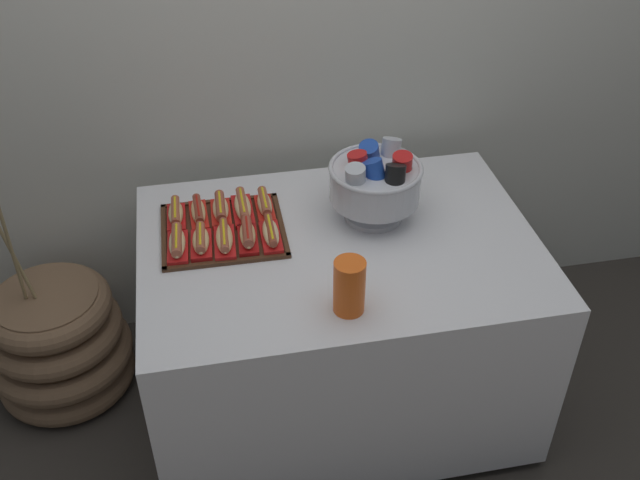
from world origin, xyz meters
TOP-DOWN VIEW (x-y plane):
  - ground_plane at (0.00, 0.00)m, footprint 10.00×10.00m
  - back_wall at (0.00, 0.62)m, footprint 6.00×0.10m
  - buffet_table at (0.00, 0.00)m, footprint 1.30×0.92m
  - floor_vase at (-1.02, 0.27)m, footprint 0.53×0.53m
  - serving_tray at (-0.37, 0.13)m, footprint 0.41×0.36m
  - hot_dog_0 at (-0.52, 0.05)m, footprint 0.07×0.17m
  - hot_dog_1 at (-0.44, 0.05)m, footprint 0.08×0.16m
  - hot_dog_2 at (-0.37, 0.05)m, footprint 0.08×0.18m
  - hot_dog_3 at (-0.29, 0.04)m, footprint 0.07×0.16m
  - hot_dog_4 at (-0.22, 0.04)m, footprint 0.07×0.17m
  - hot_dog_5 at (-0.52, 0.21)m, footprint 0.07×0.16m
  - hot_dog_6 at (-0.44, 0.21)m, footprint 0.06×0.17m
  - hot_dog_7 at (-0.37, 0.21)m, footprint 0.07×0.16m
  - hot_dog_8 at (-0.29, 0.21)m, footprint 0.07×0.18m
  - hot_dog_9 at (-0.22, 0.21)m, footprint 0.06×0.16m
  - punch_bowl at (0.15, 0.12)m, footprint 0.31×0.31m
  - cup_stack at (-0.04, -0.32)m, footprint 0.09×0.09m

SIDE VIEW (x-z plane):
  - ground_plane at x=0.00m, z-range 0.00..0.00m
  - floor_vase at x=-1.02m, z-range -0.27..0.72m
  - buffet_table at x=0.00m, z-range 0.02..0.78m
  - serving_tray at x=-0.37m, z-range 0.75..0.77m
  - hot_dog_6 at x=-0.44m, z-range 0.76..0.82m
  - hot_dog_2 at x=-0.37m, z-range 0.76..0.82m
  - hot_dog_4 at x=-0.22m, z-range 0.76..0.82m
  - hot_dog_8 at x=-0.29m, z-range 0.76..0.82m
  - hot_dog_1 at x=-0.44m, z-range 0.76..0.82m
  - hot_dog_5 at x=-0.52m, z-range 0.76..0.82m
  - hot_dog_0 at x=-0.52m, z-range 0.76..0.82m
  - hot_dog_7 at x=-0.37m, z-range 0.76..0.82m
  - hot_dog_9 at x=-0.22m, z-range 0.76..0.82m
  - hot_dog_3 at x=-0.29m, z-range 0.76..0.83m
  - cup_stack at x=-0.04m, z-range 0.76..0.93m
  - punch_bowl at x=0.15m, z-range 0.77..1.03m
  - back_wall at x=0.00m, z-range 0.00..2.60m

